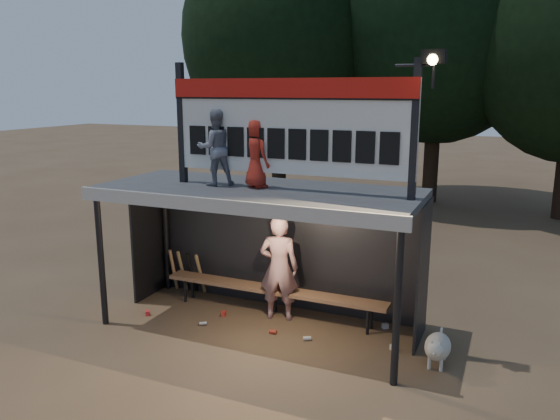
% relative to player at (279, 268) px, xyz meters
% --- Properties ---
extents(ground, '(80.00, 80.00, 0.00)m').
position_rel_player_xyz_m(ground, '(-0.16, -0.44, -0.90)').
color(ground, brown).
rests_on(ground, ground).
extents(player, '(0.73, 0.56, 1.80)m').
position_rel_player_xyz_m(player, '(0.00, 0.00, 0.00)').
color(player, silver).
rests_on(player, ground).
extents(child_a, '(0.73, 0.72, 1.18)m').
position_rel_player_xyz_m(child_a, '(-0.86, -0.50, 2.01)').
color(child_a, slate).
rests_on(child_a, dugout_shelter).
extents(child_b, '(0.61, 0.57, 1.05)m').
position_rel_player_xyz_m(child_b, '(-0.18, -0.44, 1.94)').
color(child_b, '#A22419').
rests_on(child_b, dugout_shelter).
extents(dugout_shelter, '(5.10, 2.08, 2.32)m').
position_rel_player_xyz_m(dugout_shelter, '(-0.16, -0.20, 0.95)').
color(dugout_shelter, '#3C3C3F').
rests_on(dugout_shelter, ground).
extents(scoreboard_assembly, '(4.10, 0.27, 1.99)m').
position_rel_player_xyz_m(scoreboard_assembly, '(0.40, -0.45, 2.42)').
color(scoreboard_assembly, black).
rests_on(scoreboard_assembly, dugout_shelter).
extents(bench, '(4.00, 0.35, 0.48)m').
position_rel_player_xyz_m(bench, '(-0.16, 0.11, -0.47)').
color(bench, '#916645').
rests_on(bench, ground).
extents(tree_left, '(6.46, 6.46, 9.27)m').
position_rel_player_xyz_m(tree_left, '(-4.16, 9.56, 4.61)').
color(tree_left, black).
rests_on(tree_left, ground).
extents(tree_mid, '(7.22, 7.22, 10.36)m').
position_rel_player_xyz_m(tree_mid, '(0.84, 11.06, 5.27)').
color(tree_mid, '#312116').
rests_on(tree_mid, ground).
extents(dog, '(0.36, 0.81, 0.49)m').
position_rel_player_xyz_m(dog, '(2.69, -0.60, -0.62)').
color(dog, beige).
rests_on(dog, ground).
extents(bats, '(0.68, 0.35, 0.84)m').
position_rel_player_xyz_m(bats, '(-2.07, 0.38, -0.47)').
color(bats, '#A7764E').
rests_on(bats, ground).
extents(litter, '(4.28, 1.22, 0.08)m').
position_rel_player_xyz_m(litter, '(0.09, -0.44, -0.86)').
color(litter, red).
rests_on(litter, ground).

